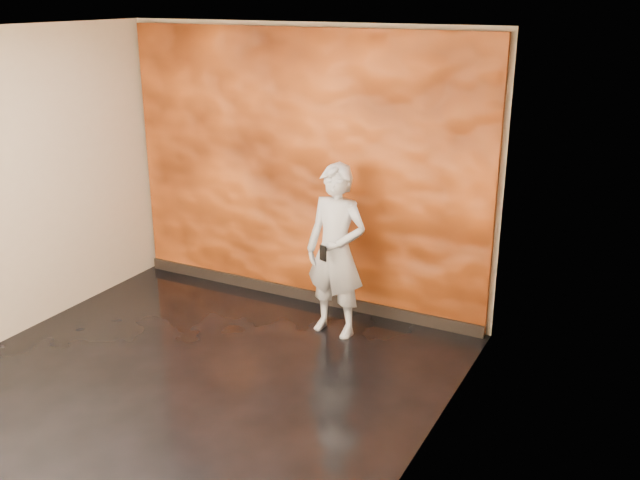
{
  "coord_description": "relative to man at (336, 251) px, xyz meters",
  "views": [
    {
      "loc": [
        3.35,
        -4.1,
        3.07
      ],
      "look_at": [
        0.63,
        1.13,
        1.01
      ],
      "focal_mm": 40.0,
      "sensor_mm": 36.0,
      "label": 1
    }
  ],
  "objects": [
    {
      "name": "man",
      "position": [
        0.0,
        0.0,
        0.0
      ],
      "size": [
        0.62,
        0.43,
        1.63
      ],
      "primitive_type": "imported",
      "rotation": [
        0.0,
        0.0,
        -0.06
      ],
      "color": "#A0A4AF",
      "rests_on": "ground"
    },
    {
      "name": "phone",
      "position": [
        -0.01,
        -0.24,
        0.06
      ],
      "size": [
        0.08,
        0.04,
        0.14
      ],
      "primitive_type": "cube",
      "rotation": [
        0.0,
        0.0,
        -0.36
      ],
      "color": "black",
      "rests_on": "man"
    },
    {
      "name": "baseboard",
      "position": [
        -0.66,
        0.51,
        -0.76
      ],
      "size": [
        3.9,
        0.04,
        0.12
      ],
      "primitive_type": "cube",
      "color": "black",
      "rests_on": "ground"
    },
    {
      "name": "room",
      "position": [
        -0.66,
        -1.41,
        0.58
      ],
      "size": [
        4.02,
        4.02,
        2.81
      ],
      "color": "black",
      "rests_on": "ground"
    },
    {
      "name": "feature_wall",
      "position": [
        -0.66,
        0.55,
        0.56
      ],
      "size": [
        3.9,
        0.06,
        2.75
      ],
      "primitive_type": "cube",
      "color": "orange",
      "rests_on": "ground"
    }
  ]
}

